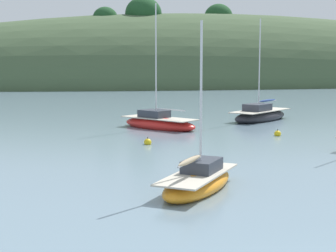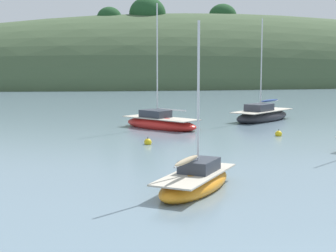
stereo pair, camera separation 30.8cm
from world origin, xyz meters
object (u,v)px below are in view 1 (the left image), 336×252
(sailboat_blue_center, at_px, (260,115))
(sailboat_navy_dinghy, at_px, (159,123))
(mooring_buoy_channel, at_px, (148,142))
(mooring_buoy_outer, at_px, (278,134))
(sailboat_yellow_far, at_px, (198,181))

(sailboat_blue_center, bearing_deg, sailboat_navy_dinghy, -160.16)
(sailboat_blue_center, xyz_separation_m, mooring_buoy_channel, (-11.05, -10.40, -0.30))
(mooring_buoy_outer, bearing_deg, sailboat_yellow_far, -124.26)
(mooring_buoy_channel, distance_m, mooring_buoy_outer, 9.00)
(sailboat_navy_dinghy, height_order, mooring_buoy_outer, sailboat_navy_dinghy)
(sailboat_yellow_far, relative_size, mooring_buoy_outer, 11.96)
(sailboat_navy_dinghy, xyz_separation_m, mooring_buoy_outer, (6.78, -5.34, -0.27))
(sailboat_yellow_far, bearing_deg, mooring_buoy_channel, 90.09)
(sailboat_navy_dinghy, bearing_deg, sailboat_yellow_far, -96.31)
(sailboat_blue_center, relative_size, mooring_buoy_channel, 15.53)
(sailboat_navy_dinghy, bearing_deg, mooring_buoy_outer, -38.23)
(mooring_buoy_outer, bearing_deg, sailboat_blue_center, 75.45)
(sailboat_navy_dinghy, bearing_deg, mooring_buoy_channel, -105.92)
(sailboat_blue_center, distance_m, mooring_buoy_outer, 8.89)
(mooring_buoy_channel, bearing_deg, sailboat_navy_dinghy, 74.08)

